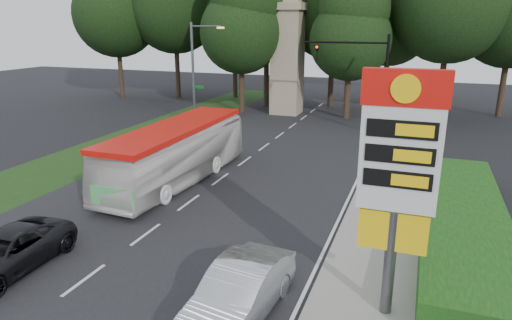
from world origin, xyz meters
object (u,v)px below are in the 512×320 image
(suv_charcoal, at_px, (5,253))
(transit_bus, at_px, (176,154))
(monument, at_px, (288,56))
(traffic_signal_mast, at_px, (367,71))
(streetlight_signs, at_px, (196,70))
(sedan_silver, at_px, (239,293))
(gas_station_pylon, at_px, (399,164))

(suv_charcoal, bearing_deg, transit_bus, 83.18)
(monument, relative_size, transit_bus, 0.94)
(traffic_signal_mast, xyz_separation_m, streetlight_signs, (-12.67, -1.99, -0.23))
(sedan_silver, xyz_separation_m, suv_charcoal, (-8.19, -0.35, -0.11))
(traffic_signal_mast, height_order, transit_bus, traffic_signal_mast)
(transit_bus, distance_m, sedan_silver, 11.98)
(streetlight_signs, bearing_deg, suv_charcoal, -79.17)
(gas_station_pylon, height_order, suv_charcoal, gas_station_pylon)
(monument, bearing_deg, suv_charcoal, -91.53)
(streetlight_signs, xyz_separation_m, monument, (4.99, 7.99, 0.67))
(transit_bus, xyz_separation_m, suv_charcoal, (-0.87, -9.81, -0.82))
(sedan_silver, height_order, suv_charcoal, sedan_silver)
(sedan_silver, bearing_deg, transit_bus, 131.94)
(gas_station_pylon, height_order, streetlight_signs, streetlight_signs)
(traffic_signal_mast, xyz_separation_m, transit_bus, (-7.61, -14.08, -3.18))
(traffic_signal_mast, height_order, suv_charcoal, traffic_signal_mast)
(transit_bus, bearing_deg, monument, 92.93)
(gas_station_pylon, xyz_separation_m, sedan_silver, (-3.81, -1.53, -3.67))
(sedan_silver, distance_m, suv_charcoal, 8.19)
(traffic_signal_mast, relative_size, suv_charcoal, 1.48)
(gas_station_pylon, bearing_deg, streetlight_signs, 128.96)
(monument, bearing_deg, streetlight_signs, -121.97)
(monument, height_order, sedan_silver, monument)
(transit_bus, height_order, suv_charcoal, transit_bus)
(gas_station_pylon, relative_size, sedan_silver, 1.45)
(traffic_signal_mast, bearing_deg, streetlight_signs, -171.08)
(gas_station_pylon, xyz_separation_m, traffic_signal_mast, (-3.52, 22.00, 0.22))
(gas_station_pylon, relative_size, transit_bus, 0.64)
(streetlight_signs, distance_m, suv_charcoal, 22.61)
(suv_charcoal, bearing_deg, gas_station_pylon, 7.14)
(gas_station_pylon, bearing_deg, monument, 111.80)
(streetlight_signs, relative_size, suv_charcoal, 1.65)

